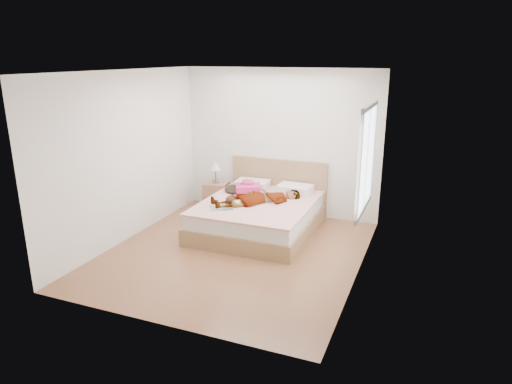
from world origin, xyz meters
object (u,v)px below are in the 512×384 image
coffee_mug (237,204)px  nightstand (216,194)px  magazine (221,208)px  woman (258,196)px  plush_toy (231,200)px  phone (240,181)px  bed (260,213)px  towel (248,187)px

coffee_mug → nightstand: 1.46m
magazine → nightstand: 1.48m
woman → plush_toy: woman is taller
woman → plush_toy: (-0.37, -0.27, -0.03)m
phone → magazine: bearing=-126.6°
bed → plush_toy: (-0.36, -0.37, 0.31)m
phone → plush_toy: (0.13, -0.67, -0.13)m
towel → coffee_mug: bearing=-79.4°
bed → phone: bearing=148.3°
magazine → plush_toy: size_ratio=1.84×
woman → towel: towel is taller
magazine → plush_toy: 0.27m
coffee_mug → plush_toy: 0.18m
coffee_mug → nightstand: (-0.93, 1.10, -0.26)m
woman → plush_toy: 0.46m
magazine → nightstand: nightstand is taller
woman → phone: phone is taller
phone → plush_toy: size_ratio=0.40×
nightstand → phone: bearing=-27.8°
phone → bed: 0.73m
phone → nightstand: size_ratio=0.11×
phone → coffee_mug: phone is taller
bed → towel: 0.60m
woman → magazine: size_ratio=3.16×
phone → coffee_mug: (0.28, -0.76, -0.15)m
bed → plush_toy: 0.60m
towel → woman: bearing=-50.1°
bed → magazine: bed is taller
towel → plush_toy: (-0.00, -0.71, -0.02)m
coffee_mug → magazine: bearing=-139.5°
woman → coffee_mug: woman is taller
plush_toy → nightstand: nightstand is taller
phone → towel: 0.18m
towel → coffee_mug: (0.15, -0.80, -0.04)m
magazine → plush_toy: (0.05, 0.26, 0.06)m
magazine → coffee_mug: 0.26m
woman → coffee_mug: bearing=-72.9°
towel → plush_toy: towel is taller
phone → bed: bed is taller
phone → nightstand: (-0.64, 0.34, -0.40)m
phone → coffee_mug: bearing=-111.5°
phone → towel: size_ratio=0.20×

